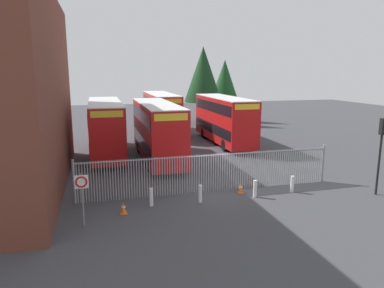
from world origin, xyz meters
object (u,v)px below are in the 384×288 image
Objects in this scene: traffic_light_kerbside at (381,142)px; bollard_far_right at (292,184)px; bollard_near_right at (255,189)px; double_decker_bus_far_back at (161,112)px; traffic_cone_by_gate at (240,188)px; bollard_near_left at (151,197)px; bollard_center_front at (200,194)px; double_decker_bus_behind_fence_left at (224,118)px; double_decker_bus_near_gate at (157,129)px; traffic_cone_mid_forecourt at (123,208)px; double_decker_bus_behind_fence_right at (106,126)px; speed_limit_sign_post at (82,188)px.

bollard_far_right is at bearing 159.86° from traffic_light_kerbside.
double_decker_bus_far_back is at bearing 93.50° from bollard_near_right.
traffic_cone_by_gate is at bearing 167.76° from bollard_far_right.
bollard_near_left is 1.00× the size of bollard_center_front.
bollard_near_right is 1.00× the size of bollard_far_right.
double_decker_bus_behind_fence_left is 16.39m from traffic_light_kerbside.
double_decker_bus_near_gate is at bearing 110.93° from bollard_near_right.
traffic_light_kerbside reaches higher than bollard_center_front.
double_decker_bus_near_gate reaches higher than bollard_near_right.
traffic_light_kerbside is at bearing -20.14° from bollard_far_right.
traffic_light_kerbside reaches higher than bollard_far_right.
bollard_center_front reaches higher than traffic_cone_mid_forecourt.
double_decker_bus_behind_fence_right is 2.51× the size of traffic_light_kerbside.
double_decker_bus_behind_fence_left and double_decker_bus_behind_fence_right have the same top height.
double_decker_bus_near_gate and double_decker_bus_behind_fence_left have the same top height.
speed_limit_sign_post is (-12.43, -16.17, -0.65)m from double_decker_bus_behind_fence_left.
double_decker_bus_far_back is at bearing 75.34° from traffic_cone_mid_forecourt.
bollard_near_right is at bearing 0.42° from bollard_center_front.
double_decker_bus_near_gate is at bearing 78.56° from bollard_near_left.
bollard_center_front is 0.40× the size of speed_limit_sign_post.
bollard_center_front is 1.61× the size of traffic_cone_by_gate.
speed_limit_sign_post is at bearing -165.89° from bollard_center_front.
bollard_center_front is 5.54m from bollard_far_right.
double_decker_bus_near_gate is at bearing 109.96° from traffic_cone_by_gate.
bollard_center_front reaches higher than traffic_cone_by_gate.
double_decker_bus_far_back is 18.32× the size of traffic_cone_by_gate.
bollard_far_right is at bearing 8.54° from speed_limit_sign_post.
bollard_far_right is (-1.07, -14.46, -1.95)m from double_decker_bus_behind_fence_left.
bollard_far_right is at bearing 2.49° from bollard_center_front.
double_decker_bus_behind_fence_left reaches higher than traffic_cone_by_gate.
double_decker_bus_near_gate is at bearing 133.22° from traffic_light_kerbside.
traffic_light_kerbside is at bearing -7.79° from bollard_center_front.
bollard_center_front is (0.61, -9.80, -1.95)m from double_decker_bus_near_gate.
traffic_cone_by_gate is (-3.96, -13.83, -2.13)m from double_decker_bus_behind_fence_left.
speed_limit_sign_post is at bearing -114.87° from double_decker_bus_near_gate.
double_decker_bus_far_back is at bearing 78.56° from bollard_near_left.
double_decker_bus_behind_fence_left reaches higher than bollard_near_right.
bollard_near_right is (5.69, -0.14, 0.00)m from bollard_near_left.
bollard_far_right is 0.40× the size of speed_limit_sign_post.
double_decker_bus_behind_fence_right is 12.56m from bollard_near_left.
traffic_cone_mid_forecourt is (-7.15, -0.54, -0.19)m from bollard_near_right.
speed_limit_sign_post is (-8.47, -2.34, 1.49)m from traffic_cone_by_gate.
traffic_cone_by_gate is at bearing 120.36° from bollard_near_right.
double_decker_bus_near_gate is 12.17m from double_decker_bus_far_back.
double_decker_bus_behind_fence_right reaches higher than bollard_center_front.
double_decker_bus_near_gate reaches higher than traffic_cone_by_gate.
double_decker_bus_behind_fence_right is 18.32× the size of traffic_cone_mid_forecourt.
double_decker_bus_near_gate is 1.00× the size of double_decker_bus_behind_fence_right.
traffic_cone_by_gate is at bearing 7.78° from bollard_near_left.
double_decker_bus_near_gate is 12.44m from speed_limit_sign_post.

